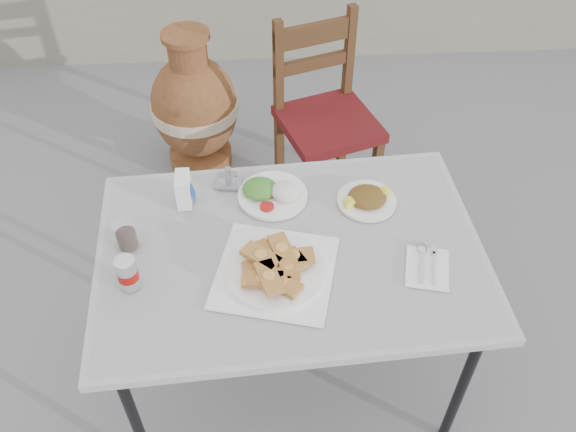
{
  "coord_description": "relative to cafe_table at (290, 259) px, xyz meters",
  "views": [
    {
      "loc": [
        -0.17,
        -1.31,
        2.21
      ],
      "look_at": [
        -0.09,
        0.03,
        0.85
      ],
      "focal_mm": 38.0,
      "sensor_mm": 36.0,
      "label": 1
    }
  ],
  "objects": [
    {
      "name": "ground",
      "position": [
        0.08,
        0.02,
        -0.7
      ],
      "size": [
        80.0,
        80.0,
        0.0
      ],
      "primitive_type": "plane",
      "color": "slate",
      "rests_on": "ground"
    },
    {
      "name": "cafe_table",
      "position": [
        0.0,
        0.0,
        0.0
      ],
      "size": [
        1.28,
        0.91,
        0.75
      ],
      "rotation": [
        0.0,
        0.0,
        0.06
      ],
      "color": "black",
      "rests_on": "ground"
    },
    {
      "name": "pide_plate",
      "position": [
        -0.05,
        -0.1,
        0.09
      ],
      "size": [
        0.43,
        0.43,
        0.07
      ],
      "rotation": [
        0.0,
        0.0,
        -0.25
      ],
      "color": "white",
      "rests_on": "cafe_table"
    },
    {
      "name": "salad_rice_plate",
      "position": [
        -0.05,
        0.24,
        0.07
      ],
      "size": [
        0.24,
        0.24,
        0.06
      ],
      "color": "white",
      "rests_on": "cafe_table"
    },
    {
      "name": "salad_chopped_plate",
      "position": [
        0.27,
        0.2,
        0.07
      ],
      "size": [
        0.2,
        0.2,
        0.04
      ],
      "color": "white",
      "rests_on": "cafe_table"
    },
    {
      "name": "soda_can",
      "position": [
        -0.49,
        -0.12,
        0.11
      ],
      "size": [
        0.06,
        0.06,
        0.11
      ],
      "color": "silver",
      "rests_on": "cafe_table"
    },
    {
      "name": "cola_glass",
      "position": [
        -0.52,
        0.04,
        0.1
      ],
      "size": [
        0.07,
        0.07,
        0.1
      ],
      "color": "white",
      "rests_on": "cafe_table"
    },
    {
      "name": "napkin_holder",
      "position": [
        -0.35,
        0.24,
        0.11
      ],
      "size": [
        0.06,
        0.1,
        0.11
      ],
      "rotation": [
        0.0,
        0.0,
        0.02
      ],
      "color": "white",
      "rests_on": "cafe_table"
    },
    {
      "name": "condiment_caddy",
      "position": [
        -0.2,
        0.31,
        0.07
      ],
      "size": [
        0.1,
        0.08,
        0.06
      ],
      "rotation": [
        0.0,
        0.0,
        -0.14
      ],
      "color": "#B5B5BC",
      "rests_on": "cafe_table"
    },
    {
      "name": "cutlery_napkin",
      "position": [
        0.42,
        -0.09,
        0.06
      ],
      "size": [
        0.17,
        0.2,
        0.01
      ],
      "rotation": [
        0.0,
        0.0,
        -0.23
      ],
      "color": "white",
      "rests_on": "cafe_table"
    },
    {
      "name": "chair",
      "position": [
        0.23,
        1.05,
        -0.21
      ],
      "size": [
        0.53,
        0.53,
        0.95
      ],
      "rotation": [
        0.0,
        0.0,
        0.33
      ],
      "color": "#3E2211",
      "rests_on": "ground"
    },
    {
      "name": "terracotta_urn",
      "position": [
        -0.41,
        1.33,
        -0.33
      ],
      "size": [
        0.45,
        0.45,
        0.79
      ],
      "color": "brown",
      "rests_on": "ground"
    }
  ]
}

